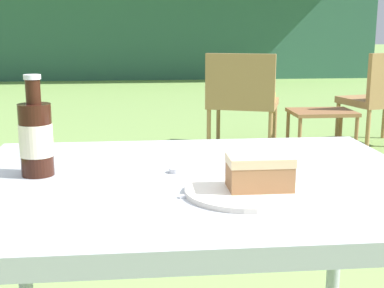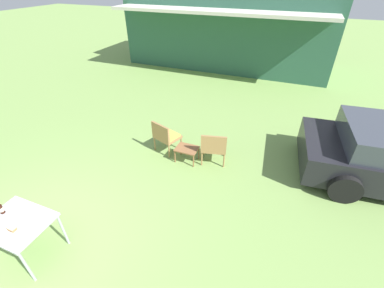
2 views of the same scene
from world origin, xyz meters
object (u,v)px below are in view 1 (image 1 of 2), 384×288
garden_side_table (322,116)px  cola_bottle_near (36,137)px  cake_on_plate (252,181)px  patio_table (197,207)px  wicker_chair_cushioned (242,96)px

garden_side_table → cola_bottle_near: cola_bottle_near is taller
garden_side_table → cola_bottle_near: (-1.76, -3.20, 0.51)m
cake_on_plate → cola_bottle_near: 0.47m
garden_side_table → patio_table: 3.57m
cola_bottle_near → wicker_chair_cushioned: bearing=71.9°
wicker_chair_cushioned → cake_on_plate: bearing=98.3°
wicker_chair_cushioned → cake_on_plate: 3.63m
garden_side_table → wicker_chair_cushioned: bearing=164.8°
patio_table → cola_bottle_near: (-0.34, 0.05, 0.15)m
wicker_chair_cushioned → cola_bottle_near: bearing=90.9°
garden_side_table → cake_on_plate: 3.66m
cola_bottle_near → garden_side_table: bearing=61.2°
garden_side_table → cake_on_plate: (-1.33, -3.38, 0.45)m
wicker_chair_cushioned → garden_side_table: bearing=-176.1°
cake_on_plate → cola_bottle_near: (-0.43, 0.18, 0.06)m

